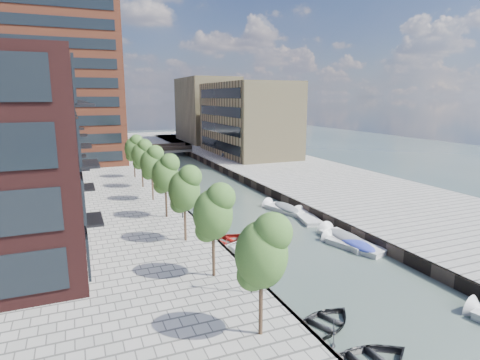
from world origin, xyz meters
TOP-DOWN VIEW (x-y plane):
  - water at (0.00, 40.00)m, footprint 300.00×300.00m
  - quay_right at (16.00, 40.00)m, footprint 20.00×140.00m
  - quay_wall_left at (-6.10, 40.00)m, footprint 0.25×140.00m
  - quay_wall_right at (6.10, 40.00)m, footprint 0.25×140.00m
  - far_closure at (0.00, 100.00)m, footprint 80.00×40.00m
  - apartment_block at (-20.00, 30.00)m, footprint 8.00×38.00m
  - tower at (-17.00, 65.00)m, footprint 18.00×18.00m
  - tan_block_near at (16.00, 62.00)m, footprint 12.00×25.00m
  - tan_block_far at (16.00, 88.00)m, footprint 12.00×20.00m
  - bridge at (0.00, 72.00)m, footprint 13.00×6.00m
  - tree_0 at (-8.50, 4.00)m, footprint 2.50×2.50m
  - tree_1 at (-8.50, 11.00)m, footprint 2.50×2.50m
  - tree_2 at (-8.50, 18.00)m, footprint 2.50×2.50m
  - tree_3 at (-8.50, 25.00)m, footprint 2.50×2.50m
  - tree_4 at (-8.50, 32.00)m, footprint 2.50×2.50m
  - tree_5 at (-8.50, 39.00)m, footprint 2.50×2.50m
  - tree_6 at (-8.50, 46.00)m, footprint 2.50×2.50m
  - lamp_0 at (-7.20, 8.00)m, footprint 0.24×0.24m
  - lamp_1 at (-7.20, 24.00)m, footprint 0.24×0.24m
  - lamp_2 at (-7.20, 40.00)m, footprint 0.24×0.24m
  - sloop_1 at (-4.36, 4.62)m, footprint 5.19×4.53m
  - sloop_2 at (-5.03, 18.77)m, footprint 5.15×4.43m
  - sloop_3 at (-4.64, 16.07)m, footprint 5.45×4.16m
  - sloop_4 at (-4.27, 31.57)m, footprint 5.06×4.47m
  - motorboat_1 at (4.71, 15.29)m, footprint 2.08×5.73m
  - motorboat_2 at (5.19, 22.18)m, footprint 2.56×5.07m
  - motorboat_3 at (4.42, 13.83)m, footprint 3.41×5.61m
  - motorboat_4 at (4.46, 25.61)m, footprint 3.41×5.77m
  - car at (10.99, 60.88)m, footprint 3.03×4.21m

SIDE VIEW (x-z plane):
  - water at x=0.00m, z-range 0.00..0.00m
  - sloop_1 at x=-4.36m, z-range -0.45..0.45m
  - sloop_2 at x=-5.03m, z-range -0.45..0.45m
  - sloop_3 at x=-4.64m, z-range -0.53..0.53m
  - sloop_4 at x=-4.27m, z-range -0.43..0.43m
  - motorboat_2 at x=5.19m, z-range -0.71..0.90m
  - motorboat_3 at x=4.42m, z-range -0.67..1.10m
  - motorboat_4 at x=4.46m, z-range -0.69..1.13m
  - motorboat_1 at x=4.71m, z-range -0.72..1.18m
  - quay_right at x=16.00m, z-range 0.00..1.00m
  - quay_wall_left at x=-6.10m, z-range 0.00..1.00m
  - quay_wall_right at x=6.10m, z-range 0.00..1.00m
  - far_closure at x=0.00m, z-range 0.00..1.00m
  - bridge at x=0.00m, z-range 0.74..2.04m
  - car at x=10.99m, z-range 1.00..2.33m
  - lamp_0 at x=-7.20m, z-range 1.45..5.57m
  - lamp_1 at x=-7.20m, z-range 1.45..5.57m
  - lamp_2 at x=-7.20m, z-range 1.45..5.57m
  - tree_0 at x=-8.50m, z-range 2.33..8.28m
  - tree_1 at x=-8.50m, z-range 2.33..8.28m
  - tree_2 at x=-8.50m, z-range 2.33..8.28m
  - tree_3 at x=-8.50m, z-range 2.33..8.28m
  - tree_4 at x=-8.50m, z-range 2.33..8.28m
  - tree_5 at x=-8.50m, z-range 2.33..8.28m
  - tree_6 at x=-8.50m, z-range 2.33..8.28m
  - apartment_block at x=-20.00m, z-range 1.00..15.00m
  - tan_block_near at x=16.00m, z-range 1.00..15.00m
  - tan_block_far at x=16.00m, z-range 1.00..17.00m
  - tower at x=-17.00m, z-range 1.00..31.00m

